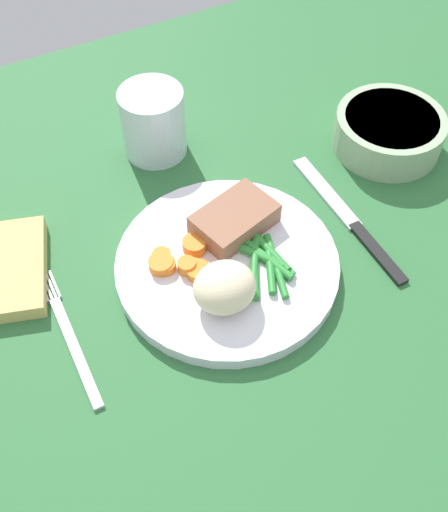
{
  "coord_description": "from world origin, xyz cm",
  "views": [
    {
      "loc": [
        -17.49,
        -34.1,
        53.48
      ],
      "look_at": [
        -0.37,
        -0.84,
        4.6
      ],
      "focal_mm": 42.69,
      "sensor_mm": 36.0,
      "label": 1
    }
  ],
  "objects_px": {
    "fork": "(70,337)",
    "water_glass": "(154,127)",
    "meat_portion": "(234,219)",
    "knife": "(350,220)",
    "dinner_plate": "(224,267)",
    "salad_bowl": "(389,130)"
  },
  "relations": [
    {
      "from": "fork",
      "to": "meat_portion",
      "type": "bearing_deg",
      "value": 9.36
    },
    {
      "from": "dinner_plate",
      "to": "meat_portion",
      "type": "height_order",
      "value": "meat_portion"
    },
    {
      "from": "fork",
      "to": "salad_bowl",
      "type": "relative_size",
      "value": 1.27
    },
    {
      "from": "meat_portion",
      "to": "knife",
      "type": "distance_m",
      "value": 0.13
    },
    {
      "from": "knife",
      "to": "water_glass",
      "type": "relative_size",
      "value": 2.44
    },
    {
      "from": "fork",
      "to": "water_glass",
      "type": "height_order",
      "value": "water_glass"
    },
    {
      "from": "fork",
      "to": "knife",
      "type": "bearing_deg",
      "value": -1.72
    },
    {
      "from": "knife",
      "to": "water_glass",
      "type": "height_order",
      "value": "water_glass"
    },
    {
      "from": "meat_portion",
      "to": "water_glass",
      "type": "relative_size",
      "value": 1.01
    },
    {
      "from": "fork",
      "to": "dinner_plate",
      "type": "bearing_deg",
      "value": -0.8
    },
    {
      "from": "dinner_plate",
      "to": "water_glass",
      "type": "height_order",
      "value": "water_glass"
    },
    {
      "from": "dinner_plate",
      "to": "fork",
      "type": "distance_m",
      "value": 0.17
    },
    {
      "from": "fork",
      "to": "knife",
      "type": "relative_size",
      "value": 0.81
    },
    {
      "from": "fork",
      "to": "water_glass",
      "type": "xyz_separation_m",
      "value": [
        0.18,
        0.21,
        0.03
      ]
    },
    {
      "from": "dinner_plate",
      "to": "knife",
      "type": "distance_m",
      "value": 0.16
    },
    {
      "from": "dinner_plate",
      "to": "salad_bowl",
      "type": "xyz_separation_m",
      "value": [
        0.26,
        0.08,
        0.02
      ]
    },
    {
      "from": "dinner_plate",
      "to": "knife",
      "type": "bearing_deg",
      "value": -1.05
    },
    {
      "from": "meat_portion",
      "to": "knife",
      "type": "xyz_separation_m",
      "value": [
        0.12,
        -0.04,
        -0.03
      ]
    },
    {
      "from": "fork",
      "to": "water_glass",
      "type": "distance_m",
      "value": 0.28
    },
    {
      "from": "dinner_plate",
      "to": "knife",
      "type": "relative_size",
      "value": 1.13
    },
    {
      "from": "fork",
      "to": "knife",
      "type": "xyz_separation_m",
      "value": [
        0.32,
        -0.0,
        -0.0
      ]
    },
    {
      "from": "dinner_plate",
      "to": "meat_portion",
      "type": "xyz_separation_m",
      "value": [
        0.03,
        0.04,
        0.02
      ]
    }
  ]
}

